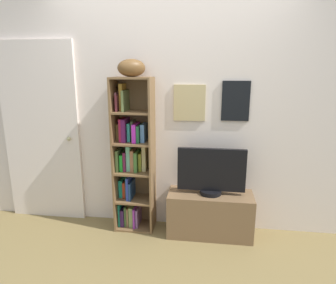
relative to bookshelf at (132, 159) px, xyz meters
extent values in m
cube|color=silver|center=(0.39, 0.14, 0.50)|extent=(4.80, 0.06, 2.53)
cube|color=tan|center=(0.59, 0.10, 0.60)|extent=(0.32, 0.02, 0.37)
cube|color=gray|center=(0.59, 0.10, 0.60)|extent=(0.27, 0.01, 0.32)
cube|color=black|center=(1.05, 0.10, 0.62)|extent=(0.27, 0.02, 0.40)
cube|color=slate|center=(1.05, 0.10, 0.62)|extent=(0.22, 0.01, 0.35)
cube|color=brown|center=(-0.17, -0.03, 0.04)|extent=(0.02, 0.29, 1.62)
cube|color=brown|center=(0.22, -0.03, 0.04)|extent=(0.02, 0.29, 1.62)
cube|color=brown|center=(0.03, 0.11, 0.04)|extent=(0.41, 0.01, 1.62)
cube|color=brown|center=(0.03, -0.03, -0.76)|extent=(0.37, 0.28, 0.02)
cube|color=brown|center=(0.03, -0.03, -0.44)|extent=(0.37, 0.28, 0.02)
cube|color=brown|center=(0.03, -0.03, -0.12)|extent=(0.37, 0.28, 0.02)
cube|color=brown|center=(0.03, -0.03, 0.19)|extent=(0.37, 0.28, 0.02)
cube|color=brown|center=(0.03, -0.03, 0.51)|extent=(0.37, 0.28, 0.02)
cube|color=brown|center=(0.03, -0.03, 0.85)|extent=(0.37, 0.28, 0.02)
cube|color=#187A64|center=(-0.14, 0.00, -0.62)|extent=(0.02, 0.21, 0.25)
cube|color=#341C4E|center=(-0.11, 0.00, -0.65)|extent=(0.04, 0.21, 0.19)
cube|color=#3A592B|center=(-0.07, 0.00, -0.64)|extent=(0.02, 0.20, 0.23)
cube|color=olive|center=(-0.05, 0.00, -0.64)|extent=(0.02, 0.20, 0.21)
cube|color=#7B9553|center=(-0.01, 0.00, -0.64)|extent=(0.04, 0.21, 0.23)
cube|color=purple|center=(0.03, -0.01, -0.64)|extent=(0.02, 0.23, 0.22)
cube|color=slate|center=(0.05, 0.00, -0.65)|extent=(0.02, 0.21, 0.21)
cube|color=#1D9C7D|center=(-0.13, 0.03, -0.34)|extent=(0.04, 0.15, 0.19)
cube|color=#B7351C|center=(-0.09, 0.02, -0.34)|extent=(0.03, 0.16, 0.17)
cube|color=#246365|center=(-0.06, 0.02, -0.31)|extent=(0.02, 0.16, 0.24)
cube|color=#293BA0|center=(-0.04, -0.01, -0.31)|extent=(0.02, 0.22, 0.25)
cube|color=navy|center=(-0.01, -0.01, -0.33)|extent=(0.02, 0.23, 0.20)
cube|color=#54713C|center=(-0.14, -0.01, 0.00)|extent=(0.03, 0.22, 0.23)
cube|color=green|center=(-0.10, 0.01, -0.03)|extent=(0.03, 0.19, 0.18)
cube|color=#621C3E|center=(-0.07, 0.01, -0.01)|extent=(0.03, 0.19, 0.20)
cube|color=#72CBA1|center=(-0.03, 0.02, 0.02)|extent=(0.04, 0.17, 0.26)
cube|color=#9B6243|center=(0.01, 0.01, 0.00)|extent=(0.04, 0.19, 0.23)
cube|color=#406E31|center=(0.06, 0.00, -0.01)|extent=(0.03, 0.21, 0.21)
cube|color=olive|center=(0.09, 0.02, -0.02)|extent=(0.03, 0.17, 0.19)
cube|color=#C9B97C|center=(0.13, 0.03, 0.02)|extent=(0.04, 0.15, 0.27)
cube|color=brown|center=(-0.14, 0.02, 0.29)|extent=(0.03, 0.16, 0.18)
cube|color=#B21F4D|center=(-0.10, 0.01, 0.32)|extent=(0.03, 0.19, 0.24)
cube|color=#50154A|center=(-0.06, 0.00, 0.32)|extent=(0.04, 0.21, 0.24)
cube|color=teal|center=(-0.02, 0.02, 0.30)|extent=(0.03, 0.17, 0.19)
cube|color=#455535|center=(0.01, 0.03, 0.31)|extent=(0.02, 0.15, 0.21)
cube|color=#B829BE|center=(0.05, -0.01, 0.30)|extent=(0.04, 0.22, 0.19)
cube|color=#215E36|center=(0.09, 0.00, 0.29)|extent=(0.03, 0.21, 0.17)
cube|color=#5787C2|center=(0.13, 0.01, 0.29)|extent=(0.04, 0.18, 0.18)
cube|color=#C97C9A|center=(-0.14, 0.03, 0.61)|extent=(0.02, 0.15, 0.18)
cube|color=#5C232B|center=(-0.12, -0.01, 0.60)|extent=(0.02, 0.22, 0.16)
cube|color=#AF802A|center=(-0.09, 0.02, 0.65)|extent=(0.03, 0.16, 0.27)
cube|color=#5F713F|center=(-0.05, -0.01, 0.62)|extent=(0.02, 0.23, 0.21)
ellipsoid|color=brown|center=(0.03, -0.03, 0.94)|extent=(0.33, 0.30, 0.17)
cube|color=brown|center=(0.83, -0.07, -0.54)|extent=(0.87, 0.36, 0.45)
cube|color=brown|center=(0.83, -0.24, -0.54)|extent=(0.78, 0.01, 0.29)
cylinder|color=black|center=(0.83, -0.07, -0.29)|extent=(0.22, 0.22, 0.04)
cube|color=black|center=(0.83, -0.07, -0.05)|extent=(0.68, 0.04, 0.44)
cube|color=white|center=(0.83, -0.08, -0.05)|extent=(0.64, 0.01, 0.40)
cube|color=silver|center=(-1.06, 0.09, 0.23)|extent=(0.88, 0.04, 2.00)
cube|color=#BFB3AC|center=(-1.06, 0.07, 0.63)|extent=(0.57, 0.01, 0.72)
cube|color=#BFB3AC|center=(-1.06, 0.07, -0.21)|extent=(0.57, 0.01, 0.72)
sphere|color=tan|center=(-0.72, 0.05, 0.19)|extent=(0.04, 0.04, 0.04)
camera|label=1|loc=(0.79, -2.91, 0.92)|focal=31.51mm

